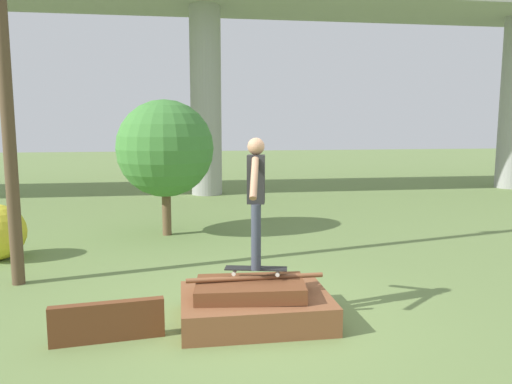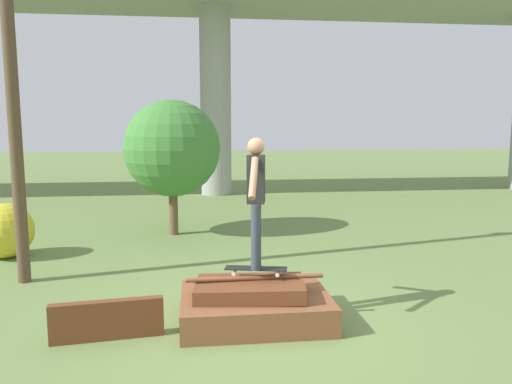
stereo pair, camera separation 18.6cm
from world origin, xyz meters
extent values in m
plane|color=olive|center=(0.00, 0.00, 0.00)|extent=(80.00, 80.00, 0.00)
cube|color=brown|center=(0.00, 0.00, 0.18)|extent=(1.93, 1.39, 0.36)
cube|color=brown|center=(-0.08, -0.06, 0.46)|extent=(1.48, 0.95, 0.22)
cylinder|color=brown|center=(0.00, 0.00, 0.59)|extent=(1.80, 0.06, 0.06)
cube|color=brown|center=(-1.83, -0.35, 0.24)|extent=(1.34, 0.29, 0.48)
cube|color=black|center=(0.02, 0.05, 0.70)|extent=(0.84, 0.37, 0.01)
cylinder|color=silver|center=(0.31, 0.07, 0.65)|extent=(0.06, 0.04, 0.05)
cylinder|color=silver|center=(0.28, -0.10, 0.65)|extent=(0.06, 0.04, 0.05)
cylinder|color=silver|center=(-0.24, 0.19, 0.65)|extent=(0.06, 0.04, 0.05)
cylinder|color=silver|center=(-0.28, 0.03, 0.65)|extent=(0.06, 0.04, 0.05)
cylinder|color=#383D4C|center=(0.03, 0.13, 1.14)|extent=(0.12, 0.12, 0.86)
cylinder|color=#383D4C|center=(0.00, -0.04, 1.14)|extent=(0.12, 0.12, 0.86)
cube|color=black|center=(0.02, 0.05, 1.88)|extent=(0.26, 0.25, 0.62)
sphere|color=#A37556|center=(0.02, 0.05, 2.30)|extent=(0.22, 0.22, 0.22)
cylinder|color=#A37556|center=(0.08, 0.35, 1.93)|extent=(0.19, 0.48, 0.50)
cylinder|color=#A37556|center=(-0.05, -0.26, 1.93)|extent=(0.19, 0.48, 0.50)
cylinder|color=#9E9E99|center=(0.00, 11.91, 3.31)|extent=(1.10, 1.10, 6.63)
cylinder|color=brown|center=(-3.57, 2.08, 4.39)|extent=(0.20, 0.20, 8.78)
cylinder|color=brown|center=(-1.28, 5.34, 0.54)|extent=(0.21, 0.21, 1.07)
sphere|color=#428438|center=(-1.28, 5.34, 2.01)|extent=(2.21, 2.21, 2.21)
camera|label=1|loc=(-0.93, -6.21, 2.59)|focal=35.00mm
camera|label=2|loc=(-0.75, -6.24, 2.59)|focal=35.00mm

